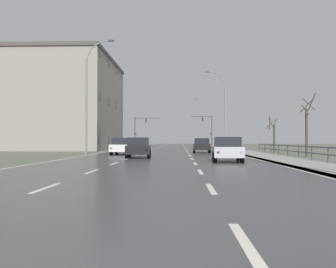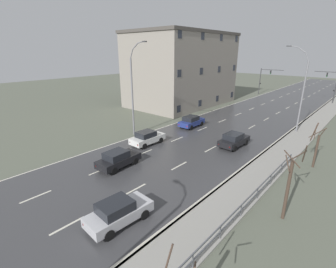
% 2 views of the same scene
% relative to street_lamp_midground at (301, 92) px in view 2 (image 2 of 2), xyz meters
% --- Properties ---
extents(ground_plane, '(160.00, 160.00, 0.12)m').
position_rel_street_lamp_midground_xyz_m(ground_plane, '(-7.40, 1.23, -5.28)').
color(ground_plane, '#5B6051').
extents(road_asphalt_strip, '(14.00, 120.00, 0.03)m').
position_rel_street_lamp_midground_xyz_m(road_asphalt_strip, '(-7.40, 13.23, -5.21)').
color(road_asphalt_strip, '#3D3D3F').
rests_on(road_asphalt_strip, ground).
extents(sidewalk_right, '(3.00, 120.00, 0.12)m').
position_rel_street_lamp_midground_xyz_m(sidewalk_right, '(1.02, 13.23, -5.16)').
color(sidewalk_right, gray).
rests_on(sidewalk_right, ground).
extents(guardrail, '(0.07, 31.11, 1.00)m').
position_rel_street_lamp_midground_xyz_m(guardrail, '(2.45, -26.07, -4.51)').
color(guardrail, '#515459').
rests_on(guardrail, ground).
extents(street_lamp_midground, '(2.83, 0.24, 10.73)m').
position_rel_street_lamp_midground_xyz_m(street_lamp_midground, '(0.00, 0.00, 0.00)').
color(street_lamp_midground, slate).
rests_on(street_lamp_midground, ground).
extents(street_lamp_left_bank, '(2.78, 0.24, 11.11)m').
position_rel_street_lamp_midground_xyz_m(street_lamp_left_bank, '(-14.82, -14.57, 0.19)').
color(street_lamp_left_bank, slate).
rests_on(street_lamp_left_bank, ground).
extents(traffic_signal_right, '(4.29, 0.36, 6.40)m').
position_rel_street_lamp_midground_xyz_m(traffic_signal_right, '(-0.20, 24.43, -1.10)').
color(traffic_signal_right, '#38383A').
rests_on(traffic_signal_right, ground).
extents(traffic_signal_left, '(5.19, 0.36, 6.16)m').
position_rel_street_lamp_midground_xyz_m(traffic_signal_left, '(-14.37, 26.08, -1.16)').
color(traffic_signal_left, '#38383A').
rests_on(traffic_signal_left, ground).
extents(car_far_left, '(1.90, 4.13, 1.57)m').
position_rel_street_lamp_midground_xyz_m(car_far_left, '(-11.47, -7.13, -4.41)').
color(car_far_left, navy).
rests_on(car_far_left, ground).
extents(car_near_right, '(2.02, 4.20, 1.57)m').
position_rel_street_lamp_midground_xyz_m(car_near_right, '(-9.12, -21.57, -4.41)').
color(car_near_right, black).
rests_on(car_near_right, ground).
extents(car_mid_centre, '(1.89, 4.13, 1.57)m').
position_rel_street_lamp_midground_xyz_m(car_mid_centre, '(-11.26, -15.87, -4.41)').
color(car_mid_centre, silver).
rests_on(car_mid_centre, ground).
extents(car_near_left, '(1.98, 4.17, 1.57)m').
position_rel_street_lamp_midground_xyz_m(car_near_left, '(-3.59, -10.04, -4.41)').
color(car_near_left, black).
rests_on(car_near_left, ground).
extents(car_far_right, '(2.03, 4.20, 1.57)m').
position_rel_street_lamp_midground_xyz_m(car_far_right, '(-2.94, -26.31, -4.41)').
color(car_far_right, '#B7B7BC').
rests_on(car_far_right, ground).
extents(brick_building, '(13.18, 20.45, 13.43)m').
position_rel_street_lamp_midground_xyz_m(brick_building, '(-22.45, 4.46, 1.50)').
color(brick_building, gray).
rests_on(brick_building, ground).
extents(bare_tree_mid, '(1.12, 1.23, 5.23)m').
position_rel_street_lamp_midground_xyz_m(bare_tree_mid, '(4.50, -19.17, -2.91)').
color(bare_tree_mid, '#423328').
rests_on(bare_tree_mid, ground).
extents(bare_tree_far, '(1.23, 1.36, 4.04)m').
position_rel_street_lamp_midground_xyz_m(bare_tree_far, '(4.15, -9.78, -3.30)').
color(bare_tree_far, '#423328').
rests_on(bare_tree_far, ground).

